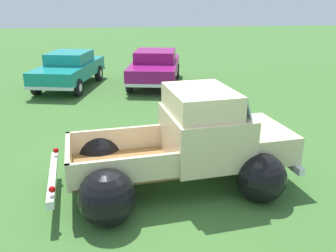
# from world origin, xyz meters

# --- Properties ---
(ground_plane) EXTENTS (80.00, 80.00, 0.00)m
(ground_plane) POSITION_xyz_m (0.00, 0.00, 0.00)
(ground_plane) COLOR #3D6B2D
(vintage_pickup_truck) EXTENTS (4.82, 3.22, 1.96)m
(vintage_pickup_truck) POSITION_xyz_m (0.38, 0.05, 0.76)
(vintage_pickup_truck) COLOR black
(vintage_pickup_truck) RESTS_ON ground
(show_car_0) EXTENTS (2.74, 4.57, 1.43)m
(show_car_0) POSITION_xyz_m (-3.10, 8.67, 0.78)
(show_car_0) COLOR black
(show_car_0) RESTS_ON ground
(show_car_1) EXTENTS (2.69, 4.54, 1.43)m
(show_car_1) POSITION_xyz_m (0.44, 8.68, 0.78)
(show_car_1) COLOR black
(show_car_1) RESTS_ON ground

